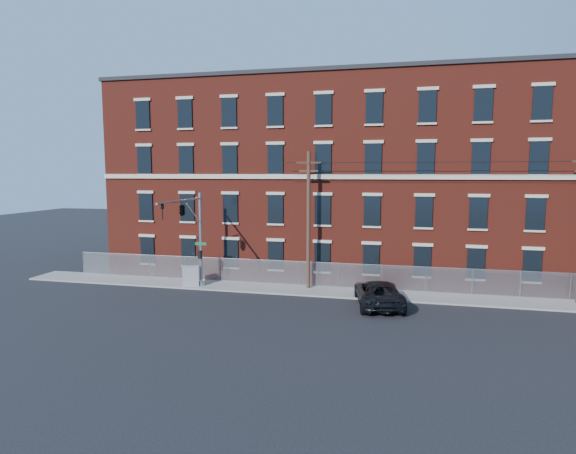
# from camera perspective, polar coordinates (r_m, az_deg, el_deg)

# --- Properties ---
(ground) EXTENTS (140.00, 140.00, 0.00)m
(ground) POSITION_cam_1_polar(r_m,az_deg,el_deg) (30.56, -3.26, -9.79)
(ground) COLOR black
(ground) RESTS_ON ground
(sidewalk) EXTENTS (65.00, 3.00, 0.12)m
(sidewalk) POSITION_cam_1_polar(r_m,az_deg,el_deg) (34.42, 19.02, -8.16)
(sidewalk) COLOR gray
(sidewalk) RESTS_ON ground
(mill_building) EXTENTS (55.30, 14.32, 16.30)m
(mill_building) POSITION_cam_1_polar(r_m,az_deg,el_deg) (42.22, 18.19, 5.65)
(mill_building) COLOR maroon
(mill_building) RESTS_ON ground
(chain_link_fence) EXTENTS (59.06, 0.06, 1.85)m
(chain_link_fence) POSITION_cam_1_polar(r_m,az_deg,el_deg) (35.45, 18.86, -6.07)
(chain_link_fence) COLOR #A5A8AD
(chain_link_fence) RESTS_ON ground
(traffic_signal_mast) EXTENTS (0.90, 6.75, 7.00)m
(traffic_signal_mast) POSITION_cam_1_polar(r_m,az_deg,el_deg) (33.65, -12.13, 0.95)
(traffic_signal_mast) COLOR #9EA0A5
(traffic_signal_mast) RESTS_ON ground
(utility_pole_near) EXTENTS (1.80, 0.28, 10.00)m
(utility_pole_near) POSITION_cam_1_polar(r_m,az_deg,el_deg) (34.46, 2.49, 1.14)
(utility_pole_near) COLOR #402C20
(utility_pole_near) RESTS_ON ground
(pickup_truck) EXTENTS (3.75, 6.33, 1.65)m
(pickup_truck) POSITION_cam_1_polar(r_m,az_deg,el_deg) (31.50, 10.86, -7.85)
(pickup_truck) COLOR black
(pickup_truck) RESTS_ON ground
(utility_cabinet) EXTENTS (1.34, 0.96, 1.51)m
(utility_cabinet) POSITION_cam_1_polar(r_m,az_deg,el_deg) (36.47, -11.63, -5.79)
(utility_cabinet) COLOR gray
(utility_cabinet) RESTS_ON sidewalk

